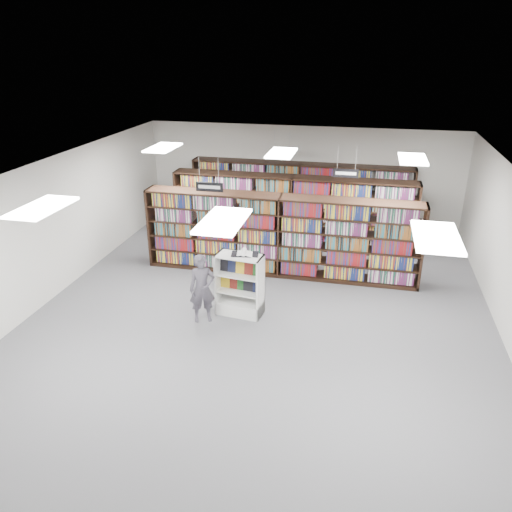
% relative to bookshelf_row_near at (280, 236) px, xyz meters
% --- Properties ---
extents(floor, '(12.00, 12.00, 0.00)m').
position_rel_bookshelf_row_near_xyz_m(floor, '(0.00, -2.00, -1.05)').
color(floor, '#525257').
rests_on(floor, ground).
extents(ceiling, '(10.00, 12.00, 0.10)m').
position_rel_bookshelf_row_near_xyz_m(ceiling, '(0.00, -2.00, 2.15)').
color(ceiling, white).
rests_on(ceiling, wall_back).
extents(wall_back, '(10.00, 0.10, 3.20)m').
position_rel_bookshelf_row_near_xyz_m(wall_back, '(0.00, 4.00, 0.55)').
color(wall_back, silver).
rests_on(wall_back, ground).
extents(wall_front, '(10.00, 0.10, 3.20)m').
position_rel_bookshelf_row_near_xyz_m(wall_front, '(0.00, -8.00, 0.55)').
color(wall_front, silver).
rests_on(wall_front, ground).
extents(wall_left, '(0.10, 12.00, 3.20)m').
position_rel_bookshelf_row_near_xyz_m(wall_left, '(-5.00, -2.00, 0.55)').
color(wall_left, silver).
rests_on(wall_left, ground).
extents(bookshelf_row_near, '(7.00, 0.60, 2.10)m').
position_rel_bookshelf_row_near_xyz_m(bookshelf_row_near, '(0.00, 0.00, 0.00)').
color(bookshelf_row_near, black).
rests_on(bookshelf_row_near, floor).
extents(bookshelf_row_mid, '(7.00, 0.60, 2.10)m').
position_rel_bookshelf_row_near_xyz_m(bookshelf_row_mid, '(0.00, 2.00, 0.00)').
color(bookshelf_row_mid, black).
rests_on(bookshelf_row_mid, floor).
extents(bookshelf_row_far, '(7.00, 0.60, 2.10)m').
position_rel_bookshelf_row_near_xyz_m(bookshelf_row_far, '(0.00, 3.70, 0.00)').
color(bookshelf_row_far, black).
rests_on(bookshelf_row_far, floor).
extents(aisle_sign_left, '(0.65, 0.02, 0.80)m').
position_rel_bookshelf_row_near_xyz_m(aisle_sign_left, '(-1.50, -1.00, 1.48)').
color(aisle_sign_left, '#B2B2B7').
rests_on(aisle_sign_left, ceiling).
extents(aisle_sign_right, '(0.65, 0.02, 0.80)m').
position_rel_bookshelf_row_near_xyz_m(aisle_sign_right, '(1.50, 1.00, 1.48)').
color(aisle_sign_right, '#B2B2B7').
rests_on(aisle_sign_right, ceiling).
extents(aisle_sign_center, '(0.65, 0.02, 0.80)m').
position_rel_bookshelf_row_near_xyz_m(aisle_sign_center, '(-0.50, 3.00, 1.48)').
color(aisle_sign_center, '#B2B2B7').
rests_on(aisle_sign_center, ceiling).
extents(troffer_front_left, '(0.60, 1.20, 0.04)m').
position_rel_bookshelf_row_near_xyz_m(troffer_front_left, '(-3.00, -5.00, 2.11)').
color(troffer_front_left, white).
rests_on(troffer_front_left, ceiling).
extents(troffer_front_center, '(0.60, 1.20, 0.04)m').
position_rel_bookshelf_row_near_xyz_m(troffer_front_center, '(0.00, -5.00, 2.11)').
color(troffer_front_center, white).
rests_on(troffer_front_center, ceiling).
extents(troffer_front_right, '(0.60, 1.20, 0.04)m').
position_rel_bookshelf_row_near_xyz_m(troffer_front_right, '(3.00, -5.00, 2.11)').
color(troffer_front_right, white).
rests_on(troffer_front_right, ceiling).
extents(troffer_back_left, '(0.60, 1.20, 0.04)m').
position_rel_bookshelf_row_near_xyz_m(troffer_back_left, '(-3.00, 0.00, 2.11)').
color(troffer_back_left, white).
rests_on(troffer_back_left, ceiling).
extents(troffer_back_center, '(0.60, 1.20, 0.04)m').
position_rel_bookshelf_row_near_xyz_m(troffer_back_center, '(0.00, 0.00, 2.11)').
color(troffer_back_center, white).
rests_on(troffer_back_center, ceiling).
extents(troffer_back_right, '(0.60, 1.20, 0.04)m').
position_rel_bookshelf_row_near_xyz_m(troffer_back_right, '(3.00, 0.00, 2.11)').
color(troffer_back_right, white).
rests_on(troffer_back_right, ceiling).
extents(endcap_display, '(1.06, 0.62, 1.41)m').
position_rel_bookshelf_row_near_xyz_m(endcap_display, '(-0.48, -2.20, -0.57)').
color(endcap_display, white).
rests_on(endcap_display, floor).
extents(open_book, '(0.62, 0.43, 0.13)m').
position_rel_bookshelf_row_near_xyz_m(open_book, '(-0.39, -2.16, 0.39)').
color(open_book, black).
rests_on(open_book, endcap_display).
extents(shopper, '(0.66, 0.56, 1.52)m').
position_rel_bookshelf_row_near_xyz_m(shopper, '(-1.19, -2.70, -0.29)').
color(shopper, '#48444D').
rests_on(shopper, floor).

